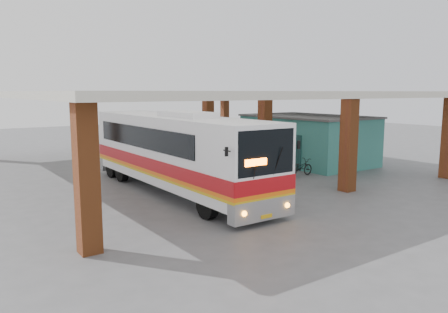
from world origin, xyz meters
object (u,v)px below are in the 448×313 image
coach_bus (176,152)px  red_chair (238,154)px  pedestrian (348,170)px  motorcycle (300,168)px

coach_bus → red_chair: (8.29, 6.34, -1.53)m
coach_bus → pedestrian: bearing=-29.8°
coach_bus → motorcycle: coach_bus is taller
pedestrian → red_chair: pedestrian is taller
pedestrian → red_chair: 10.51m
motorcycle → pedestrian: (-0.37, -3.58, 0.42)m
coach_bus → pedestrian: size_ratio=7.15×
coach_bus → red_chair: size_ratio=17.28×
coach_bus → red_chair: 10.55m
pedestrian → coach_bus: bearing=-44.6°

